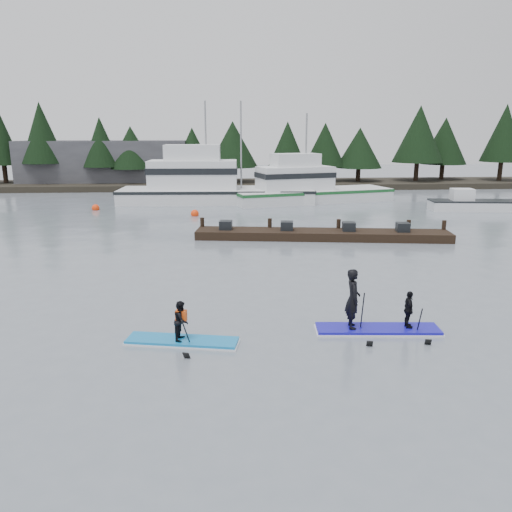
{
  "coord_description": "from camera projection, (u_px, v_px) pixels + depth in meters",
  "views": [
    {
      "loc": [
        -1.39,
        -13.25,
        5.9
      ],
      "look_at": [
        0.0,
        6.0,
        1.1
      ],
      "focal_mm": 35.0,
      "sensor_mm": 36.0,
      "label": 1
    }
  ],
  "objects": [
    {
      "name": "ground",
      "position": [
        271.0,
        343.0,
        14.35
      ],
      "size": [
        160.0,
        160.0,
        0.0
      ],
      "primitive_type": "plane",
      "color": "slate",
      "rests_on": "ground"
    },
    {
      "name": "far_shore",
      "position": [
        233.0,
        184.0,
        54.93
      ],
      "size": [
        70.0,
        8.0,
        0.6
      ],
      "primitive_type": "cube",
      "color": "#2D281E",
      "rests_on": "ground"
    },
    {
      "name": "treeline",
      "position": [
        233.0,
        187.0,
        55.0
      ],
      "size": [
        60.0,
        4.0,
        8.0
      ],
      "primitive_type": null,
      "color": "black",
      "rests_on": "ground"
    },
    {
      "name": "waterfront_building",
      "position": [
        106.0,
        164.0,
        55.36
      ],
      "size": [
        18.0,
        6.0,
        5.0
      ],
      "primitive_type": "cube",
      "color": "#4C4C51",
      "rests_on": "ground"
    },
    {
      "name": "fishing_boat_large",
      "position": [
        211.0,
        194.0,
        42.98
      ],
      "size": [
        16.6,
        5.2,
        9.42
      ],
      "rotation": [
        0.0,
        0.0,
        -0.04
      ],
      "color": "silver",
      "rests_on": "ground"
    },
    {
      "name": "fishing_boat_medium",
      "position": [
        308.0,
        195.0,
        43.27
      ],
      "size": [
        14.4,
        7.39,
        8.33
      ],
      "rotation": [
        0.0,
        0.0,
        0.26
      ],
      "color": "silver",
      "rests_on": "ground"
    },
    {
      "name": "skiff",
      "position": [
        474.0,
        205.0,
        38.65
      ],
      "size": [
        6.8,
        2.8,
        0.77
      ],
      "primitive_type": "cube",
      "rotation": [
        0.0,
        0.0,
        -0.13
      ],
      "color": "silver",
      "rests_on": "ground"
    },
    {
      "name": "floating_dock",
      "position": [
        322.0,
        235.0,
        28.35
      ],
      "size": [
        14.43,
        3.85,
        0.48
      ],
      "primitive_type": "cube",
      "rotation": [
        0.0,
        0.0,
        -0.14
      ],
      "color": "black",
      "rests_on": "ground"
    },
    {
      "name": "buoy_a",
      "position": [
        96.0,
        210.0,
        38.88
      ],
      "size": [
        0.58,
        0.58,
        0.58
      ],
      "primitive_type": "sphere",
      "color": "#FF3A0C",
      "rests_on": "ground"
    },
    {
      "name": "buoy_b",
      "position": [
        195.0,
        216.0,
        36.16
      ],
      "size": [
        0.58,
        0.58,
        0.58
      ],
      "primitive_type": "sphere",
      "color": "#FF3A0C",
      "rests_on": "ground"
    },
    {
      "name": "paddleboard_solo",
      "position": [
        182.0,
        331.0,
        14.28
      ],
      "size": [
        3.3,
        1.4,
        1.77
      ],
      "rotation": [
        0.0,
        0.0,
        -0.2
      ],
      "color": "#1478BD",
      "rests_on": "ground"
    },
    {
      "name": "paddleboard_duo",
      "position": [
        372.0,
        312.0,
        15.05
      ],
      "size": [
        3.77,
        1.31,
        2.45
      ],
      "rotation": [
        0.0,
        0.0,
        -0.08
      ],
      "color": "#1712AE",
      "rests_on": "ground"
    }
  ]
}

